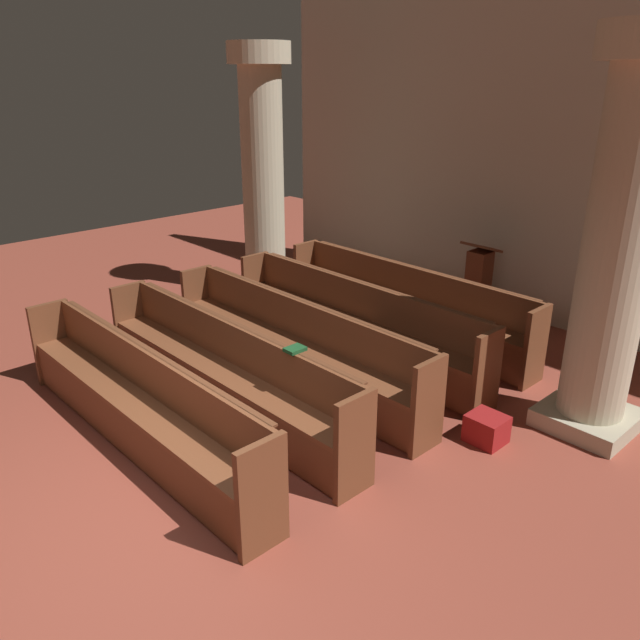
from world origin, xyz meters
name	(u,v)px	position (x,y,z in m)	size (l,w,h in m)	color
ground_plane	(159,517)	(0.00, 0.00, 0.00)	(19.20, 19.20, 0.00)	brown
back_wall	(568,158)	(0.00, 6.08, 2.25)	(10.00, 0.16, 4.50)	beige
pew_row_0	(404,301)	(-1.03, 4.21, 0.50)	(3.83, 0.47, 0.92)	brown
pew_row_1	(353,319)	(-1.03, 3.26, 0.50)	(3.83, 0.46, 0.92)	brown
pew_row_2	(293,341)	(-1.03, 2.31, 0.50)	(3.83, 0.46, 0.92)	brown
pew_row_3	(222,367)	(-1.03, 1.36, 0.50)	(3.83, 0.47, 0.92)	brown
pew_row_4	(136,398)	(-1.03, 0.41, 0.50)	(3.83, 0.46, 0.92)	brown
pillar_aisle_side	(620,239)	(1.68, 3.81, 1.91)	(0.90, 0.90, 3.67)	tan
pillar_far_side	(263,170)	(-3.70, 4.05, 1.91)	(0.90, 0.90, 3.67)	tan
lectern	(478,285)	(-0.81, 5.58, 0.45)	(0.48, 0.45, 1.08)	#562B1A
hymn_book	(295,349)	(-0.12, 1.55, 0.94)	(0.14, 0.18, 0.04)	#194723
kneeler_box_red	(486,429)	(1.15, 2.83, 0.14)	(0.34, 0.31, 0.27)	maroon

